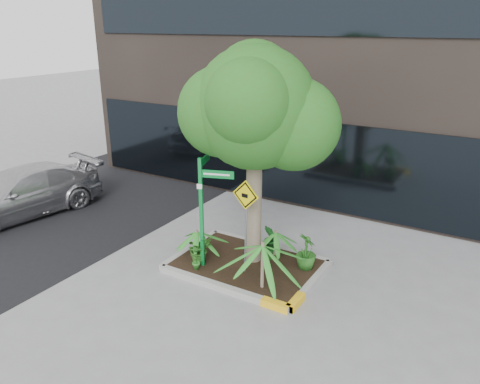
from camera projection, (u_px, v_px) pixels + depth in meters
The scene contains 14 objects.
ground at pixel (232, 272), 10.64m from camera, with size 80.00×80.00×0.00m, color gray.
asphalt_road at pixel (45, 215), 13.77m from camera, with size 7.00×80.00×0.01m, color black.
planter at pixel (247, 265), 10.71m from camera, with size 3.35×2.36×0.15m.
tree at pixel (255, 108), 9.71m from camera, with size 3.35×2.97×5.02m.
palm_front at pixel (263, 246), 9.43m from camera, with size 1.14×1.14×1.27m.
palm_left at pixel (197, 232), 10.79m from camera, with size 0.77×0.77×0.86m.
palm_back at pixel (275, 232), 10.92m from camera, with size 0.70×0.70×0.77m.
parked_car at pixel (20, 193), 13.57m from camera, with size 1.91×4.71×1.37m, color #B5B4B9.
shrub_a at pixel (199, 249), 10.69m from camera, with size 0.58×0.58×0.64m, color #295D1A.
shrub_b at pixel (306, 252), 10.37m from camera, with size 0.45×0.45×0.81m, color #235C1B.
shrub_c at pixel (197, 257), 10.36m from camera, with size 0.31×0.31×0.59m, color #2B7724.
shrub_d at pixel (271, 238), 11.11m from camera, with size 0.40×0.40×0.72m, color #19581F.
street_sign_post at pixel (204, 203), 10.16m from camera, with size 0.95×0.76×2.68m.
cattle_sign at pixel (246, 211), 9.91m from camera, with size 0.65×0.13×2.12m.
Camera 1 is at (4.95, -7.97, 5.34)m, focal length 35.00 mm.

